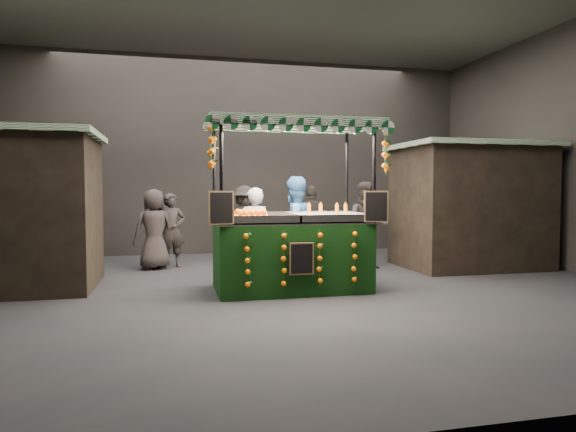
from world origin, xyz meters
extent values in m
plane|color=black|center=(0.00, 0.00, 0.00)|extent=(12.00, 12.00, 0.00)
cube|color=black|center=(0.00, 5.00, 2.50)|extent=(12.00, 0.10, 5.00)
cube|color=black|center=(0.00, -5.00, 2.50)|extent=(12.00, 0.10, 5.00)
cube|color=black|center=(-4.40, 1.00, 1.25)|extent=(2.80, 2.00, 2.50)
cube|color=#125221|center=(-4.40, 1.00, 2.55)|extent=(3.00, 2.20, 0.10)
cube|color=black|center=(4.40, 1.50, 1.25)|extent=(2.80, 2.00, 2.50)
cube|color=#125221|center=(4.40, 1.50, 2.55)|extent=(3.00, 2.20, 0.10)
cube|color=black|center=(0.15, -0.06, 0.55)|extent=(2.43, 1.32, 1.10)
cube|color=#B0B2B7|center=(0.15, -0.06, 1.13)|extent=(2.43, 1.32, 0.04)
cylinder|color=black|center=(-1.03, -0.69, 1.32)|extent=(0.06, 0.06, 2.65)
cylinder|color=black|center=(1.33, -0.69, 1.32)|extent=(0.06, 0.06, 2.65)
cylinder|color=black|center=(-1.03, 0.57, 1.32)|extent=(0.06, 0.06, 2.65)
cylinder|color=black|center=(1.33, 0.57, 1.32)|extent=(0.06, 0.06, 2.65)
cube|color=#125221|center=(0.15, -0.06, 2.69)|extent=(2.70, 1.60, 0.09)
cube|color=silver|center=(0.81, -0.06, 1.19)|extent=(1.08, 1.19, 0.09)
cube|color=black|center=(-1.04, -0.76, 1.38)|extent=(0.37, 0.10, 0.49)
cube|color=black|center=(1.34, -0.76, 1.38)|extent=(0.37, 0.10, 0.49)
cube|color=black|center=(0.15, -0.77, 0.61)|extent=(0.38, 0.03, 0.49)
imported|color=gray|center=(-0.29, 0.98, 0.84)|extent=(0.65, 0.46, 1.68)
imported|color=navy|center=(0.44, 0.91, 0.94)|extent=(1.11, 1.00, 1.88)
imported|color=#282221|center=(-1.74, 2.85, 0.78)|extent=(0.64, 0.50, 1.56)
imported|color=#2D2825|center=(2.24, 1.82, 0.90)|extent=(1.09, 0.99, 1.81)
imported|color=#2C2824|center=(1.31, 2.76, 0.87)|extent=(1.06, 0.54, 1.73)
imported|color=#2A2622|center=(-0.10, 3.45, 0.87)|extent=(1.06, 1.29, 1.73)
imported|color=#2C2624|center=(-2.10, 2.66, 0.83)|extent=(0.94, 0.76, 1.66)
camera|label=1|loc=(-1.74, -8.03, 1.64)|focal=31.49mm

